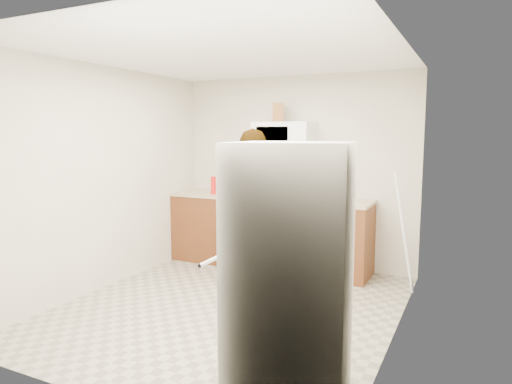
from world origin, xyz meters
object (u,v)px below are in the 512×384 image
Objects in this scene: gas_range at (279,231)px; person at (253,208)px; microwave at (283,138)px; fridge at (291,281)px; saucepan at (270,189)px; kettle at (335,191)px.

gas_range is 0.83m from person.
fridge is (1.29, -2.97, -0.85)m from microwave.
microwave is 0.42× the size of person.
gas_range is 0.66× the size of fridge.
person is 0.84m from saucepan.
person is 1.18m from kettle.
gas_range is 0.62× the size of person.
fridge is at bearing -63.45° from saucepan.
person is at bearing -105.22° from kettle.
person reaches higher than saucepan.
saucepan is at bearing -172.49° from microwave.
kettle reaches higher than saucepan.
microwave is at bearing 90.00° from gas_range.
fridge is at bearing 109.57° from person.
kettle is at bearing 8.56° from microwave.
microwave is 3.35m from fridge.
microwave is at bearing 103.80° from fridge.
fridge reaches higher than gas_range.
person is (-0.03, -0.85, -0.79)m from microwave.
gas_range is at bearing 104.74° from fridge.
saucepan is (-0.18, -0.02, -0.68)m from microwave.
person is at bearing -79.28° from saucepan.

